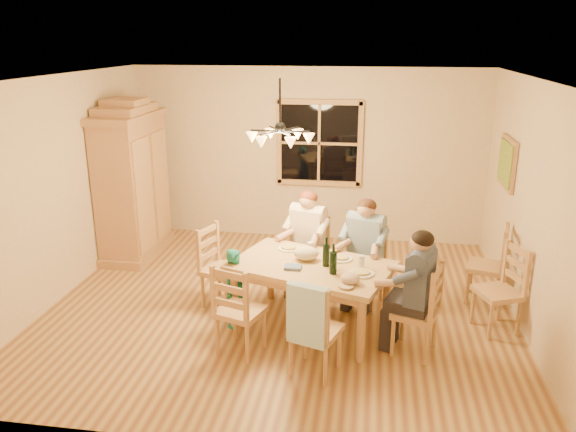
% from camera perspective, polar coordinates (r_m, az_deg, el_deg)
% --- Properties ---
extents(floor, '(5.50, 5.50, 0.00)m').
position_cam_1_polar(floor, '(6.94, -0.73, -9.01)').
color(floor, brown).
rests_on(floor, ground).
extents(ceiling, '(5.50, 5.00, 0.02)m').
position_cam_1_polar(ceiling, '(6.21, -0.83, 13.83)').
color(ceiling, white).
rests_on(ceiling, wall_back).
extents(wall_back, '(5.50, 0.02, 2.70)m').
position_cam_1_polar(wall_back, '(8.85, 1.89, 6.20)').
color(wall_back, beige).
rests_on(wall_back, floor).
extents(wall_left, '(0.02, 5.00, 2.70)m').
position_cam_1_polar(wall_left, '(7.39, -22.32, 2.52)').
color(wall_left, beige).
rests_on(wall_left, floor).
extents(wall_right, '(0.02, 5.00, 2.70)m').
position_cam_1_polar(wall_right, '(6.59, 23.53, 0.62)').
color(wall_right, beige).
rests_on(wall_right, floor).
extents(window, '(1.30, 0.06, 1.30)m').
position_cam_1_polar(window, '(8.76, 3.18, 7.39)').
color(window, black).
rests_on(window, wall_back).
extents(painting, '(0.06, 0.78, 0.64)m').
position_cam_1_polar(painting, '(7.65, 21.35, 5.06)').
color(painting, '#A67747').
rests_on(painting, wall_right).
extents(chandelier, '(0.77, 0.68, 0.71)m').
position_cam_1_polar(chandelier, '(6.28, -0.81, 8.15)').
color(chandelier, black).
rests_on(chandelier, ceiling).
extents(armoire, '(0.66, 1.40, 2.30)m').
position_cam_1_polar(armoire, '(8.51, -15.49, 3.07)').
color(armoire, '#A67747').
rests_on(armoire, floor).
extents(dining_table, '(1.93, 1.52, 0.76)m').
position_cam_1_polar(dining_table, '(6.19, 2.37, -5.76)').
color(dining_table, tan).
rests_on(dining_table, floor).
extents(chair_far_left, '(0.55, 0.54, 0.99)m').
position_cam_1_polar(chair_far_left, '(7.16, 1.96, -5.46)').
color(chair_far_left, tan).
rests_on(chair_far_left, floor).
extents(chair_far_right, '(0.55, 0.54, 0.99)m').
position_cam_1_polar(chair_far_right, '(6.90, 7.65, -6.54)').
color(chair_far_right, tan).
rests_on(chair_far_right, floor).
extents(chair_near_left, '(0.55, 0.54, 0.99)m').
position_cam_1_polar(chair_near_left, '(5.90, -4.83, -10.91)').
color(chair_near_left, tan).
rests_on(chair_near_left, floor).
extents(chair_near_right, '(0.55, 0.54, 0.99)m').
position_cam_1_polar(chair_near_right, '(5.55, 2.81, -12.87)').
color(chair_near_right, tan).
rests_on(chair_near_right, floor).
extents(chair_end_left, '(0.54, 0.55, 0.99)m').
position_cam_1_polar(chair_end_left, '(6.87, -6.66, -6.64)').
color(chair_end_left, tan).
rests_on(chair_end_left, floor).
extents(chair_end_right, '(0.54, 0.55, 0.99)m').
position_cam_1_polar(chair_end_right, '(6.00, 12.73, -10.78)').
color(chair_end_right, tan).
rests_on(chair_end_right, floor).
extents(adult_woman, '(0.49, 0.52, 0.87)m').
position_cam_1_polar(adult_woman, '(6.97, 2.01, -1.39)').
color(adult_woman, beige).
rests_on(adult_woman, floor).
extents(adult_plaid_man, '(0.49, 0.52, 0.87)m').
position_cam_1_polar(adult_plaid_man, '(6.70, 7.84, -2.35)').
color(adult_plaid_man, '#305784').
rests_on(adult_plaid_man, floor).
extents(adult_slate_man, '(0.52, 0.49, 0.87)m').
position_cam_1_polar(adult_slate_man, '(5.77, 13.10, -6.08)').
color(adult_slate_man, '#404B67').
rests_on(adult_slate_man, floor).
extents(towel, '(0.39, 0.22, 0.58)m').
position_cam_1_polar(towel, '(5.20, 1.99, -10.06)').
color(towel, '#ABD1E7').
rests_on(towel, chair_near_right).
extents(wine_bottle_a, '(0.08, 0.08, 0.33)m').
position_cam_1_polar(wine_bottle_a, '(6.05, 3.90, -3.63)').
color(wine_bottle_a, black).
rests_on(wine_bottle_a, dining_table).
extents(wine_bottle_b, '(0.08, 0.08, 0.33)m').
position_cam_1_polar(wine_bottle_b, '(5.86, 4.63, -4.36)').
color(wine_bottle_b, black).
rests_on(wine_bottle_b, dining_table).
extents(plate_woman, '(0.26, 0.26, 0.02)m').
position_cam_1_polar(plate_woman, '(6.56, 0.08, -3.30)').
color(plate_woman, white).
rests_on(plate_woman, dining_table).
extents(plate_plaid, '(0.26, 0.26, 0.02)m').
position_cam_1_polar(plate_plaid, '(6.29, 5.35, -4.33)').
color(plate_plaid, white).
rests_on(plate_plaid, dining_table).
extents(plate_slate, '(0.26, 0.26, 0.02)m').
position_cam_1_polar(plate_slate, '(5.94, 7.47, -5.80)').
color(plate_slate, white).
rests_on(plate_slate, dining_table).
extents(wine_glass_a, '(0.06, 0.06, 0.14)m').
position_cam_1_polar(wine_glass_a, '(6.40, 2.23, -3.27)').
color(wine_glass_a, silver).
rests_on(wine_glass_a, dining_table).
extents(wine_glass_b, '(0.06, 0.06, 0.14)m').
position_cam_1_polar(wine_glass_b, '(6.07, 7.47, -4.62)').
color(wine_glass_b, silver).
rests_on(wine_glass_b, dining_table).
extents(cap, '(0.20, 0.20, 0.11)m').
position_cam_1_polar(cap, '(5.70, 6.34, -6.29)').
color(cap, tan).
rests_on(cap, dining_table).
extents(napkin, '(0.22, 0.19, 0.03)m').
position_cam_1_polar(napkin, '(6.02, 0.51, -5.22)').
color(napkin, '#536799').
rests_on(napkin, dining_table).
extents(cloth_bundle, '(0.28, 0.22, 0.15)m').
position_cam_1_polar(cloth_bundle, '(6.23, 1.86, -3.80)').
color(cloth_bundle, beige).
rests_on(cloth_bundle, dining_table).
extents(child, '(0.37, 0.40, 0.92)m').
position_cam_1_polar(child, '(6.31, -5.29, -7.32)').
color(child, '#1A7871').
rests_on(child, floor).
extents(chair_spare_front, '(0.56, 0.57, 0.99)m').
position_cam_1_polar(chair_spare_front, '(6.67, 20.38, -8.47)').
color(chair_spare_front, tan).
rests_on(chair_spare_front, floor).
extents(chair_spare_back, '(0.52, 0.53, 0.99)m').
position_cam_1_polar(chair_spare_back, '(7.33, 19.31, -5.96)').
color(chair_spare_back, tan).
rests_on(chair_spare_back, floor).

